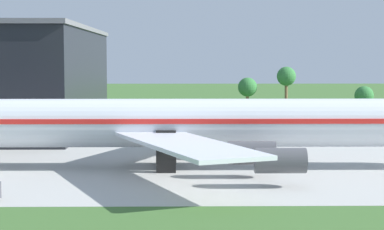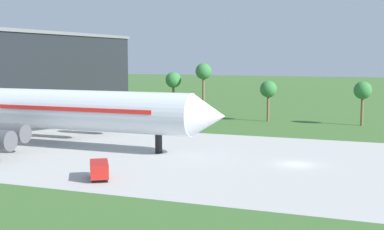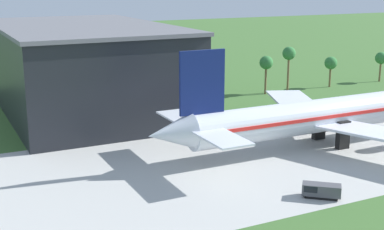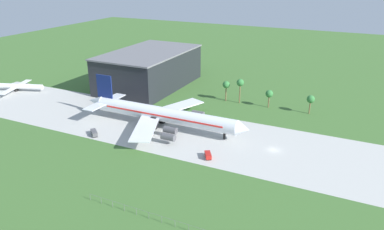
# 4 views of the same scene
# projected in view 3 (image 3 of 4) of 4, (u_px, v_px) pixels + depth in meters

# --- Properties ---
(jet_airliner) EXTENTS (76.92, 53.56, 19.22)m
(jet_airliner) POSITION_uv_depth(u_px,v_px,m) (340.00, 113.00, 100.00)
(jet_airliner) COLOR silver
(jet_airliner) RESTS_ON ground_plane
(catering_van) EXTENTS (5.39, 4.99, 2.03)m
(catering_van) POSITION_uv_depth(u_px,v_px,m) (320.00, 190.00, 75.46)
(catering_van) COLOR black
(catering_van) RESTS_ON ground_plane
(terminal_building) EXTENTS (36.72, 61.20, 19.95)m
(terminal_building) POSITION_uv_depth(u_px,v_px,m) (83.00, 67.00, 125.40)
(terminal_building) COLOR black
(terminal_building) RESTS_ON ground_plane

